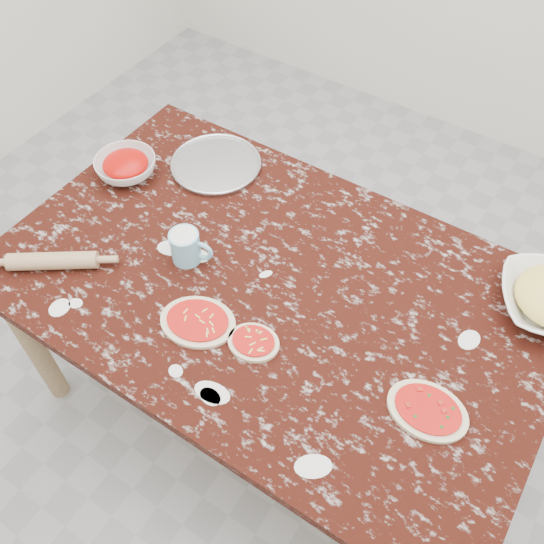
{
  "coord_description": "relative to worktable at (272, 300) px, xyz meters",
  "views": [
    {
      "loc": [
        0.56,
        -0.86,
        2.09
      ],
      "look_at": [
        0.0,
        0.0,
        0.8
      ],
      "focal_mm": 38.67,
      "sensor_mm": 36.0,
      "label": 1
    }
  ],
  "objects": [
    {
      "name": "pizza_right",
      "position": [
        0.54,
        -0.13,
        0.09
      ],
      "size": [
        0.21,
        0.17,
        0.02
      ],
      "color": "beige",
      "rests_on": "worktable"
    },
    {
      "name": "pizza_tray",
      "position": [
        -0.44,
        0.32,
        0.09
      ],
      "size": [
        0.37,
        0.37,
        0.01
      ],
      "primitive_type": "cylinder",
      "rotation": [
        0.0,
        0.0,
        -0.26
      ],
      "color": "#B2B2B7",
      "rests_on": "worktable"
    },
    {
      "name": "ground",
      "position": [
        0.0,
        0.0,
        -0.67
      ],
      "size": [
        4.0,
        4.0,
        0.0
      ],
      "primitive_type": "plane",
      "color": "gray"
    },
    {
      "name": "worktable",
      "position": [
        0.0,
        0.0,
        0.0
      ],
      "size": [
        1.6,
        1.0,
        0.75
      ],
      "color": "black",
      "rests_on": "ground"
    },
    {
      "name": "sauce_bowl",
      "position": [
        -0.66,
        0.12,
        0.11
      ],
      "size": [
        0.26,
        0.26,
        0.06
      ],
      "primitive_type": "imported",
      "rotation": [
        0.0,
        0.0,
        0.37
      ],
      "color": "white",
      "rests_on": "worktable"
    },
    {
      "name": "flour_mug",
      "position": [
        -0.26,
        -0.06,
        0.14
      ],
      "size": [
        0.13,
        0.09,
        0.1
      ],
      "color": "#7CBFDE",
      "rests_on": "worktable"
    },
    {
      "name": "pizza_left",
      "position": [
        -0.09,
        -0.23,
        0.09
      ],
      "size": [
        0.25,
        0.22,
        0.02
      ],
      "color": "beige",
      "rests_on": "worktable"
    },
    {
      "name": "pizza_mid",
      "position": [
        0.07,
        -0.2,
        0.09
      ],
      "size": [
        0.16,
        0.14,
        0.02
      ],
      "color": "beige",
      "rests_on": "worktable"
    },
    {
      "name": "rolling_pin",
      "position": [
        -0.57,
        -0.3,
        0.11
      ],
      "size": [
        0.24,
        0.19,
        0.05
      ],
      "primitive_type": "cylinder",
      "rotation": [
        0.0,
        1.57,
        0.62
      ],
      "color": "tan",
      "rests_on": "worktable"
    }
  ]
}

